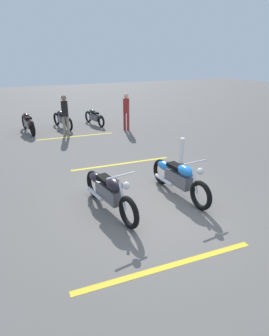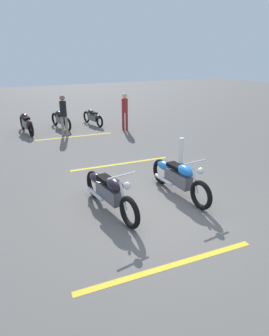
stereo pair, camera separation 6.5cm
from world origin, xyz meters
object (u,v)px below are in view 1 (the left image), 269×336
object	(u,v)px
motorcycle_dark_foreground	(108,191)
bystander_secondary	(126,110)
motorcycle_bright_foreground	(178,177)
motorcycle_row_far_left	(95,117)
motorcycle_row_left	(63,119)
motorcycle_row_center	(28,123)
bollard_post	(182,151)
bystander_near_row	(65,113)

from	to	relation	value
motorcycle_dark_foreground	bystander_secondary	world-z (taller)	bystander_secondary
motorcycle_bright_foreground	bystander_secondary	distance (m)	6.72
motorcycle_row_far_left	motorcycle_row_left	xyz separation A→B (m)	(0.01, 1.56, 0.03)
motorcycle_bright_foreground	motorcycle_dark_foreground	xyz separation A→B (m)	(0.05, 1.79, 0.00)
motorcycle_row_left	motorcycle_row_center	xyz separation A→B (m)	(-0.19, 1.57, 0.03)
bystander_secondary	bollard_post	bearing A→B (deg)	38.21
motorcycle_row_left	bystander_near_row	distance (m)	1.43
motorcycle_dark_foreground	motorcycle_row_left	size ratio (longest dim) A/B	1.08
motorcycle_dark_foreground	bystander_near_row	bearing A→B (deg)	166.97
motorcycle_row_far_left	motorcycle_row_left	size ratio (longest dim) A/B	0.93
motorcycle_dark_foreground	motorcycle_row_left	bearing A→B (deg)	166.76
motorcycle_dark_foreground	bollard_post	xyz separation A→B (m)	(1.72, -3.17, -0.05)
bystander_near_row	bystander_secondary	distance (m)	2.71
motorcycle_row_center	bystander_secondary	size ratio (longest dim) A/B	1.33
motorcycle_row_center	bollard_post	world-z (taller)	motorcycle_row_center
motorcycle_dark_foreground	motorcycle_row_left	xyz separation A→B (m)	(8.07, -0.96, -0.04)
motorcycle_row_far_left	bollard_post	size ratio (longest dim) A/B	2.34
bystander_secondary	bollard_post	distance (m)	4.76
motorcycle_bright_foreground	motorcycle_row_center	xyz separation A→B (m)	(7.94, 2.40, -0.01)
bystander_near_row	bystander_secondary	size ratio (longest dim) A/B	1.02
motorcycle_row_center	bystander_secondary	world-z (taller)	bystander_secondary
bystander_secondary	bollard_post	world-z (taller)	bystander_secondary
motorcycle_row_far_left	bollard_post	xyz separation A→B (m)	(-6.34, -0.64, 0.01)
motorcycle_row_far_left	motorcycle_bright_foreground	bearing A→B (deg)	165.97
motorcycle_dark_foreground	bystander_secondary	xyz separation A→B (m)	(6.44, -3.47, 0.46)
motorcycle_row_far_left	bystander_near_row	xyz separation A→B (m)	(-1.30, 1.74, 0.55)
motorcycle_row_far_left	motorcycle_row_center	xyz separation A→B (m)	(-0.17, 3.13, 0.06)
motorcycle_bright_foreground	motorcycle_row_far_left	bearing A→B (deg)	172.81
motorcycle_bright_foreground	motorcycle_row_left	distance (m)	8.17
motorcycle_bright_foreground	motorcycle_row_left	bearing A→B (deg)	-176.20
motorcycle_row_left	bollard_post	distance (m)	6.73
motorcycle_row_center	bollard_post	distance (m)	7.23
motorcycle_bright_foreground	motorcycle_row_far_left	xyz separation A→B (m)	(8.11, -0.73, -0.07)
motorcycle_bright_foreground	motorcycle_row_center	world-z (taller)	motorcycle_bright_foreground
motorcycle_row_far_left	motorcycle_dark_foreground	bearing A→B (deg)	153.75
motorcycle_dark_foreground	motorcycle_bright_foreground	bearing A→B (deg)	81.94
motorcycle_dark_foreground	motorcycle_row_center	bearing A→B (deg)	177.96
motorcycle_row_left	bystander_near_row	bearing A→B (deg)	162.05
motorcycle_row_far_left	bollard_post	world-z (taller)	bollard_post
motorcycle_dark_foreground	bystander_secondary	bearing A→B (deg)	145.22
bystander_near_row	bollard_post	size ratio (longest dim) A/B	2.07
motorcycle_dark_foreground	motorcycle_row_left	world-z (taller)	motorcycle_dark_foreground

